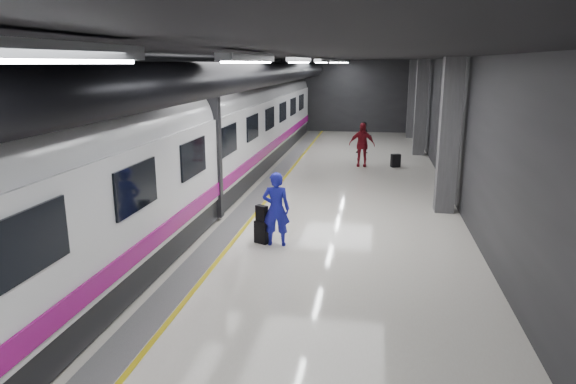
{
  "coord_description": "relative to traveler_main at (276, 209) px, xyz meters",
  "views": [
    {
      "loc": [
        2.41,
        -13.4,
        4.33
      ],
      "look_at": [
        0.35,
        -1.21,
        1.21
      ],
      "focal_mm": 32.0,
      "sensor_mm": 36.0,
      "label": 1
    }
  ],
  "objects": [
    {
      "name": "shoulder_bag",
      "position": [
        -0.38,
        0.09,
        -0.15
      ],
      "size": [
        0.33,
        0.28,
        0.39
      ],
      "primitive_type": "cube",
      "rotation": [
        0.0,
        0.0,
        -0.5
      ],
      "color": "black",
      "rests_on": "suitcase_main"
    },
    {
      "name": "platform_hall",
      "position": [
        -0.44,
        2.69,
        2.63
      ],
      "size": [
        10.02,
        40.02,
        4.51
      ],
      "color": "black",
      "rests_on": "ground"
    },
    {
      "name": "traveler_far_a",
      "position": [
        1.76,
        13.57,
        -0.13
      ],
      "size": [
        0.8,
        0.65,
        1.56
      ],
      "primitive_type": "imported",
      "rotation": [
        0.0,
        0.0,
        0.08
      ],
      "color": "black",
      "rests_on": "ground"
    },
    {
      "name": "train",
      "position": [
        -3.4,
        1.74,
        1.16
      ],
      "size": [
        3.05,
        38.0,
        4.05
      ],
      "color": "black",
      "rests_on": "ground"
    },
    {
      "name": "suitcase_main",
      "position": [
        -0.37,
        0.08,
        -0.63
      ],
      "size": [
        0.41,
        0.34,
        0.56
      ],
      "primitive_type": "cube",
      "rotation": [
        0.0,
        0.0,
        -0.43
      ],
      "color": "black",
      "rests_on": "ground"
    },
    {
      "name": "ground",
      "position": [
        -0.15,
        1.74,
        -0.91
      ],
      "size": [
        40.0,
        40.0,
        0.0
      ],
      "primitive_type": "plane",
      "color": "silver",
      "rests_on": "ground"
    },
    {
      "name": "traveler_far_b",
      "position": [
        1.75,
        10.31,
        0.02
      ],
      "size": [
        1.1,
        0.47,
        1.87
      ],
      "primitive_type": "imported",
      "rotation": [
        0.0,
        0.0,
        -0.02
      ],
      "color": "maroon",
      "rests_on": "ground"
    },
    {
      "name": "traveler_main",
      "position": [
        0.0,
        0.0,
        0.0
      ],
      "size": [
        0.69,
        0.48,
        1.82
      ],
      "primitive_type": "imported",
      "rotation": [
        0.0,
        0.0,
        3.21
      ],
      "color": "#1E17B1",
      "rests_on": "ground"
    },
    {
      "name": "suitcase_far",
      "position": [
        3.2,
        10.35,
        -0.63
      ],
      "size": [
        0.44,
        0.35,
        0.56
      ],
      "primitive_type": "cube",
      "rotation": [
        0.0,
        0.0,
        0.32
      ],
      "color": "black",
      "rests_on": "ground"
    }
  ]
}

